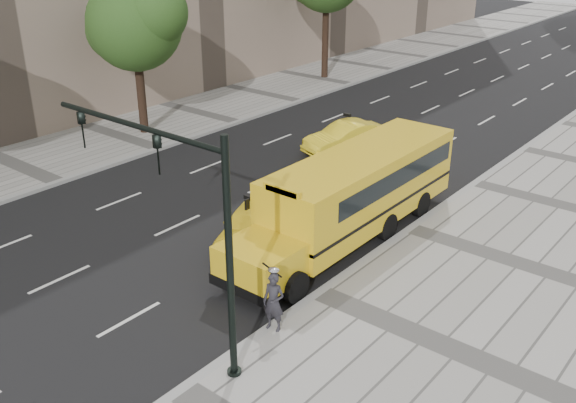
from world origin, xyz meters
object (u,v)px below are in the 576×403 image
Objects in this scene: pedestrian at (274,302)px; traffic_signal at (186,215)px; taxi_near at (250,225)px; tree_b at (135,22)px; school_bus at (357,189)px; taxi_far at (346,138)px.

pedestrian is 3.83m from traffic_signal.
pedestrian is (4.15, -3.59, 0.34)m from taxi_near.
tree_b is 0.70× the size of school_bus.
school_bus is 8.87m from taxi_far.
traffic_signal is (15.60, -11.20, -1.67)m from tree_b.
tree_b is 1.85× the size of taxi_far.
taxi_far is 15.24m from pedestrian.
traffic_signal reaches higher than pedestrian.
taxi_far is (-5.24, 7.08, -1.04)m from school_bus.
taxi_far is at bearing 126.51° from school_bus.
taxi_far is (9.67, 4.45, -5.05)m from tree_b.
tree_b is at bearing 138.63° from pedestrian.
tree_b is 4.70× the size of pedestrian.
tree_b is at bearing -136.68° from taxi_far.
traffic_signal is (5.93, -15.65, 3.37)m from taxi_far.
tree_b reaches higher than traffic_signal.
tree_b is 19.50m from pedestrian.
pedestrian is at bearing -44.50° from taxi_far.
pedestrian is at bearing -62.41° from taxi_near.
school_bus is at bearing 91.73° from pedestrian.
tree_b is 14.52m from taxi_near.
taxi_near is 7.34m from traffic_signal.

